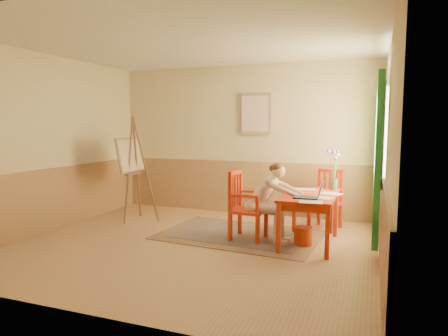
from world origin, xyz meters
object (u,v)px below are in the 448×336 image
at_px(figure, 268,199).
at_px(easel, 132,159).
at_px(table, 309,201).
at_px(chair_left, 245,205).
at_px(laptop, 311,195).
at_px(chair_back, 326,199).

height_order(figure, easel, easel).
distance_m(table, chair_left, 0.93).
xyz_separation_m(figure, laptop, (0.64, -0.21, 0.13)).
bearing_deg(easel, chair_left, -11.89).
bearing_deg(table, chair_back, 83.03).
relative_size(figure, easel, 0.63).
bearing_deg(table, chair_left, -175.99).
xyz_separation_m(table, easel, (-3.16, 0.41, 0.46)).
xyz_separation_m(table, chair_back, (0.12, 1.02, -0.15)).
bearing_deg(chair_left, easel, 168.11).
bearing_deg(chair_left, figure, -0.61).
height_order(chair_back, figure, figure).
relative_size(chair_left, easel, 0.56).
distance_m(chair_left, easel, 2.36).
height_order(table, figure, figure).
xyz_separation_m(chair_back, laptop, (-0.07, -1.30, 0.28)).
bearing_deg(laptop, table, 100.76).
height_order(chair_back, laptop, chair_back).
xyz_separation_m(chair_back, figure, (-0.71, -1.09, 0.16)).
distance_m(chair_left, laptop, 1.03).
bearing_deg(table, easel, 172.68).
relative_size(chair_back, figure, 0.83).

